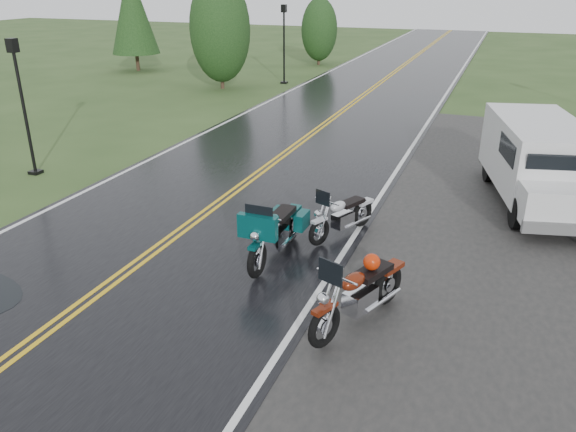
{
  "coord_description": "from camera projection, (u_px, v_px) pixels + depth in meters",
  "views": [
    {
      "loc": [
        6.51,
        -7.67,
        5.41
      ],
      "look_at": [
        2.8,
        2.0,
        1.0
      ],
      "focal_mm": 35.0,
      "sensor_mm": 36.0,
      "label": 1
    }
  ],
  "objects": [
    {
      "name": "ground",
      "position": [
        116.0,
        281.0,
        10.85
      ],
      "size": [
        120.0,
        120.0,
        0.0
      ],
      "primitive_type": "plane",
      "color": "#2D471E",
      "rests_on": "ground"
    },
    {
      "name": "tree_left_mid",
      "position": [
        221.0,
        41.0,
        28.76
      ],
      "size": [
        3.1,
        3.1,
        4.85
      ],
      "primitive_type": null,
      "color": "#1E3D19",
      "rests_on": "ground"
    },
    {
      "name": "van_white",
      "position": [
        522.0,
        186.0,
        12.69
      ],
      "size": [
        3.23,
        5.75,
        2.13
      ],
      "primitive_type": null,
      "rotation": [
        0.0,
        0.0,
        0.23
      ],
      "color": "silver",
      "rests_on": "ground"
    },
    {
      "name": "motorcycle_red",
      "position": [
        325.0,
        310.0,
        8.58
      ],
      "size": [
        1.72,
        2.59,
        1.44
      ],
      "primitive_type": null,
      "rotation": [
        0.0,
        0.0,
        -0.38
      ],
      "color": "#5B1A0A",
      "rests_on": "ground"
    },
    {
      "name": "pine_left_far",
      "position": [
        133.0,
        20.0,
        34.19
      ],
      "size": [
        2.9,
        2.9,
        6.05
      ],
      "primitive_type": null,
      "color": "#1E3D19",
      "rests_on": "ground"
    },
    {
      "name": "tree_left_far",
      "position": [
        319.0,
        36.0,
        37.1
      ],
      "size": [
        2.37,
        2.37,
        3.64
      ],
      "primitive_type": null,
      "color": "#1E3D19",
      "rests_on": "ground"
    },
    {
      "name": "lamp_post_near_left",
      "position": [
        24.0,
        108.0,
        16.03
      ],
      "size": [
        0.34,
        0.34,
        3.93
      ],
      "primitive_type": null,
      "color": "black",
      "rests_on": "ground"
    },
    {
      "name": "motorcycle_silver",
      "position": [
        319.0,
        222.0,
        11.96
      ],
      "size": [
        1.52,
        2.19,
        1.22
      ],
      "primitive_type": null,
      "rotation": [
        0.0,
        0.0,
        -0.42
      ],
      "color": "#B4B5BC",
      "rests_on": "ground"
    },
    {
      "name": "road",
      "position": [
        295.0,
        146.0,
        19.43
      ],
      "size": [
        8.0,
        100.0,
        0.04
      ],
      "primitive_type": "cube",
      "color": "black",
      "rests_on": "ground"
    },
    {
      "name": "lamp_post_far_left",
      "position": [
        284.0,
        44.0,
        30.31
      ],
      "size": [
        0.36,
        0.36,
        4.16
      ],
      "primitive_type": null,
      "color": "black",
      "rests_on": "ground"
    },
    {
      "name": "motorcycle_teal",
      "position": [
        257.0,
        246.0,
        10.62
      ],
      "size": [
        0.93,
        2.47,
        1.45
      ],
      "primitive_type": null,
      "rotation": [
        0.0,
        0.0,
        -0.01
      ],
      "color": "#053D3D",
      "rests_on": "ground"
    }
  ]
}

